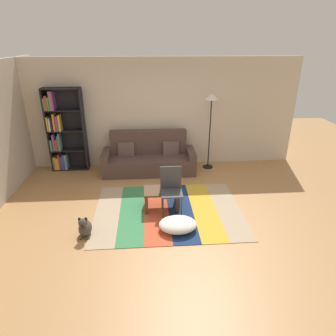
% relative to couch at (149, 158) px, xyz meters
% --- Properties ---
extents(ground_plane, '(14.00, 14.00, 0.00)m').
position_rel_couch_xyz_m(ground_plane, '(0.40, -2.02, -0.34)').
color(ground_plane, '#B27F4C').
extents(back_wall, '(6.80, 0.10, 2.70)m').
position_rel_couch_xyz_m(back_wall, '(0.40, 0.53, 1.01)').
color(back_wall, beige).
rests_on(back_wall, ground_plane).
extents(rug, '(2.82, 2.14, 0.01)m').
position_rel_couch_xyz_m(rug, '(0.34, -1.94, -0.33)').
color(rug, tan).
rests_on(rug, ground_plane).
extents(couch, '(2.26, 0.80, 1.00)m').
position_rel_couch_xyz_m(couch, '(0.00, 0.00, 0.00)').
color(couch, '#4C3833').
rests_on(couch, ground_plane).
extents(bookshelf, '(0.90, 0.28, 2.04)m').
position_rel_couch_xyz_m(bookshelf, '(-2.11, 0.28, 0.64)').
color(bookshelf, black).
rests_on(bookshelf, ground_plane).
extents(coffee_table, '(0.68, 0.46, 0.40)m').
position_rel_couch_xyz_m(coffee_table, '(0.22, -1.82, -0.01)').
color(coffee_table, '#513826').
rests_on(coffee_table, rug).
extents(pouf, '(0.66, 0.52, 0.21)m').
position_rel_couch_xyz_m(pouf, '(0.46, -2.58, -0.22)').
color(pouf, white).
rests_on(pouf, rug).
extents(dog, '(0.22, 0.35, 0.40)m').
position_rel_couch_xyz_m(dog, '(-1.12, -2.61, -0.18)').
color(dog, '#473D33').
rests_on(dog, ground_plane).
extents(standing_lamp, '(0.32, 0.32, 1.89)m').
position_rel_couch_xyz_m(standing_lamp, '(1.53, 0.12, 1.24)').
color(standing_lamp, black).
rests_on(standing_lamp, ground_plane).
extents(tv_remote, '(0.11, 0.15, 0.02)m').
position_rel_couch_xyz_m(tv_remote, '(0.24, -1.78, 0.08)').
color(tv_remote, black).
rests_on(tv_remote, coffee_table).
extents(folding_chair, '(0.40, 0.40, 0.90)m').
position_rel_couch_xyz_m(folding_chair, '(0.40, -1.94, 0.20)').
color(folding_chair, '#38383D').
rests_on(folding_chair, ground_plane).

